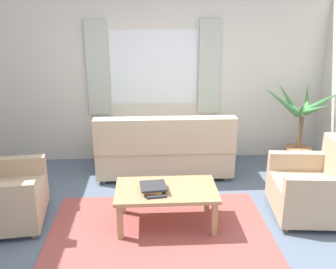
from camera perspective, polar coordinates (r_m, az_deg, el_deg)
name	(u,v)px	position (r m, az deg, el deg)	size (l,w,h in m)	color
ground_plane	(160,236)	(4.11, -1.26, -15.16)	(6.24, 6.24, 0.00)	slate
wall_back	(154,77)	(5.76, -2.15, 8.79)	(5.32, 0.12, 2.60)	silver
window_with_curtains	(154,68)	(5.65, -2.15, 10.14)	(1.98, 0.07, 1.40)	white
area_rug	(160,235)	(4.10, -1.26, -15.09)	(2.38, 1.74, 0.01)	#9E4C47
couch	(165,150)	(5.33, -0.53, -2.43)	(1.90, 0.82, 0.92)	#BCB293
armchair_right	(316,187)	(4.61, 21.59, -7.52)	(0.89, 0.91, 0.88)	tan
coffee_table	(166,193)	(4.11, -0.27, -8.96)	(1.10, 0.64, 0.44)	#A87F56
book_stack_on_table	(154,188)	(4.01, -2.19, -8.18)	(0.30, 0.36, 0.07)	#2D2D33
potted_plant	(299,135)	(5.83, 19.39, -0.14)	(1.27, 0.99, 1.30)	#9E6B4C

